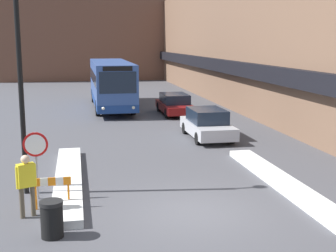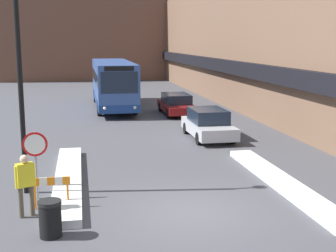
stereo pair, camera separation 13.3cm
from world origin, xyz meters
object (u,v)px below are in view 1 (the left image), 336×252
at_px(trash_bin, 52,219).
at_px(construction_barricade, 52,187).
at_px(stop_sign, 36,151).
at_px(street_lamp, 28,57).
at_px(city_bus, 111,83).
at_px(pedestrian, 26,180).
at_px(parked_car_middle, 175,104).
at_px(parked_car_front, 207,124).

xyz_separation_m(trash_bin, construction_barricade, (-0.08, 2.10, 0.19)).
xyz_separation_m(stop_sign, street_lamp, (-0.15, 0.66, 2.83)).
bearing_deg(street_lamp, stop_sign, -77.49).
distance_m(stop_sign, construction_barricade, 1.36).
bearing_deg(city_bus, stop_sign, -100.91).
distance_m(city_bus, construction_barricade, 20.81).
bearing_deg(pedestrian, parked_car_middle, 40.93).
bearing_deg(construction_barricade, city_bus, 80.90).
bearing_deg(parked_car_front, trash_bin, -123.14).
height_order(city_bus, construction_barricade, city_bus).
bearing_deg(trash_bin, pedestrian, 115.51).
height_order(parked_car_middle, stop_sign, stop_sign).
xyz_separation_m(city_bus, street_lamp, (-3.92, -18.92, 2.55)).
bearing_deg(stop_sign, street_lamp, 102.51).
distance_m(parked_car_middle, trash_bin, 20.13).
bearing_deg(stop_sign, city_bus, 79.09).
distance_m(parked_car_middle, street_lamp, 17.44).
distance_m(street_lamp, construction_barricade, 4.08).
bearing_deg(pedestrian, city_bus, 54.82).
relative_size(stop_sign, construction_barricade, 1.93).
bearing_deg(parked_car_front, parked_car_middle, 90.00).
xyz_separation_m(parked_car_front, trash_bin, (-7.13, -10.92, -0.26)).
distance_m(pedestrian, construction_barricade, 0.95).
relative_size(parked_car_front, trash_bin, 4.61).
bearing_deg(pedestrian, street_lamp, 65.06).
xyz_separation_m(parked_car_front, pedestrian, (-7.87, -9.39, 0.34)).
distance_m(street_lamp, pedestrian, 3.94).
relative_size(parked_car_front, parked_car_middle, 0.94).
height_order(trash_bin, construction_barricade, trash_bin).
relative_size(stop_sign, street_lamp, 0.30).
bearing_deg(city_bus, parked_car_middle, -43.94).
relative_size(parked_car_middle, pedestrian, 2.62).
xyz_separation_m(parked_car_middle, street_lamp, (-7.85, -15.13, 3.68)).
height_order(city_bus, trash_bin, city_bus).
relative_size(street_lamp, trash_bin, 7.53).
xyz_separation_m(parked_car_front, street_lamp, (-7.85, -7.23, 3.64)).
bearing_deg(stop_sign, parked_car_front, 45.68).
bearing_deg(street_lamp, pedestrian, -90.33).
height_order(city_bus, stop_sign, city_bus).
distance_m(city_bus, street_lamp, 19.49).
distance_m(parked_car_front, pedestrian, 12.25).
bearing_deg(parked_car_middle, street_lamp, -117.43).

